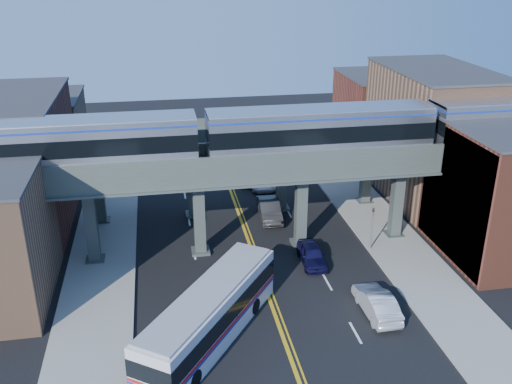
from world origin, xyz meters
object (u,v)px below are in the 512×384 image
at_px(transit_train, 320,130).
at_px(car_lane_b, 269,210).
at_px(car_lane_c, 262,180).
at_px(stop_sign, 267,259).
at_px(car_lane_d, 245,171).
at_px(car_parked_curb, 377,303).
at_px(car_lane_a, 312,254).
at_px(traffic_signal, 372,224).
at_px(transit_bus, 210,315).

height_order(transit_train, car_lane_b, transit_train).
distance_m(transit_train, car_lane_c, 15.60).
xyz_separation_m(stop_sign, car_lane_d, (1.67, 20.05, -0.89)).
xyz_separation_m(transit_train, car_parked_curb, (1.25, -10.22, -8.67)).
bearing_deg(car_lane_a, car_lane_b, 102.53).
distance_m(traffic_signal, car_parked_curb, 8.79).
height_order(transit_bus, car_lane_a, transit_bus).
bearing_deg(transit_train, transit_bus, -131.18).
relative_size(traffic_signal, car_lane_d, 0.68).
height_order(transit_bus, car_lane_b, transit_bus).
bearing_deg(car_lane_a, stop_sign, -152.43).
relative_size(traffic_signal, car_parked_curb, 0.85).
bearing_deg(stop_sign, transit_bus, -127.88).
distance_m(transit_train, transit_bus, 16.53).
distance_m(traffic_signal, transit_bus, 16.26).
height_order(stop_sign, car_lane_a, stop_sign).
bearing_deg(transit_bus, traffic_signal, -21.23).
bearing_deg(transit_bus, transit_train, -5.93).
bearing_deg(transit_bus, car_lane_a, -12.05).
height_order(transit_train, traffic_signal, transit_train).
bearing_deg(car_parked_curb, stop_sign, -41.32).
height_order(traffic_signal, transit_bus, traffic_signal).
bearing_deg(traffic_signal, car_lane_c, 111.91).
bearing_deg(car_lane_d, car_lane_b, -91.12).
height_order(transit_train, car_lane_c, transit_train).
relative_size(stop_sign, car_lane_b, 0.52).
bearing_deg(car_lane_a, car_lane_d, 98.55).
relative_size(traffic_signal, car_lane_c, 0.82).
height_order(transit_train, transit_bus, transit_train).
height_order(car_lane_c, car_lane_d, car_lane_d).
height_order(car_lane_a, car_lane_d, car_lane_d).
height_order(transit_train, stop_sign, transit_train).
relative_size(car_lane_c, car_lane_d, 0.83).
bearing_deg(car_parked_curb, transit_train, -84.26).
bearing_deg(car_lane_d, transit_bus, -108.08).
height_order(car_lane_b, car_lane_c, car_lane_b).
xyz_separation_m(transit_bus, car_lane_c, (7.61, 23.71, -0.98)).
relative_size(stop_sign, transit_bus, 0.22).
bearing_deg(car_lane_b, transit_train, -58.97).
bearing_deg(transit_train, car_lane_c, 98.85).
height_order(stop_sign, car_lane_d, stop_sign).
relative_size(traffic_signal, car_lane_b, 0.81).
relative_size(transit_bus, car_lane_c, 2.39).
xyz_separation_m(car_lane_a, car_lane_b, (-1.58, 8.34, 0.10)).
height_order(transit_train, car_lane_a, transit_train).
distance_m(transit_bus, car_lane_a, 11.56).
bearing_deg(transit_train, car_lane_a, -109.69).
relative_size(transit_train, stop_sign, 19.84).
xyz_separation_m(transit_bus, car_lane_d, (6.32, 26.02, -0.80)).
xyz_separation_m(traffic_signal, transit_bus, (-13.54, -8.97, -0.63)).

